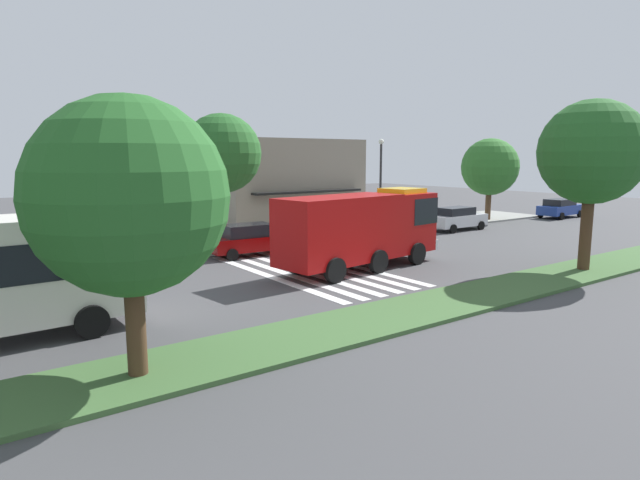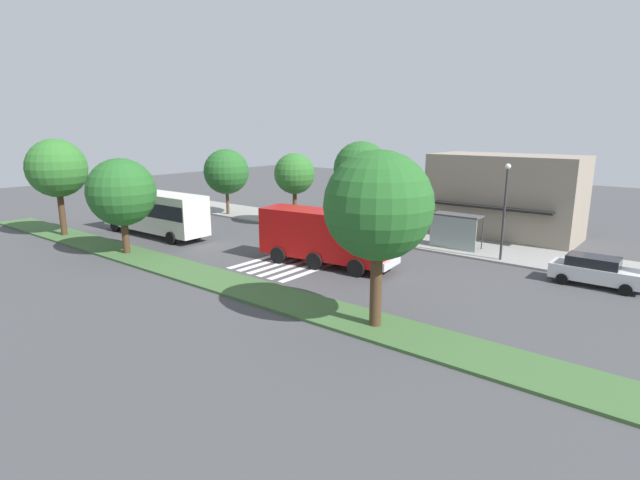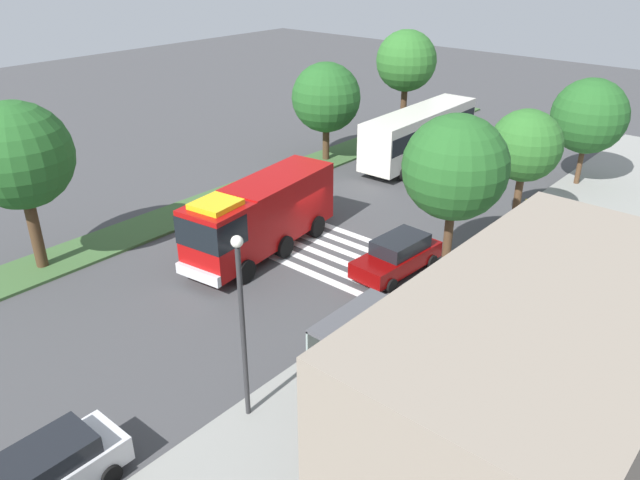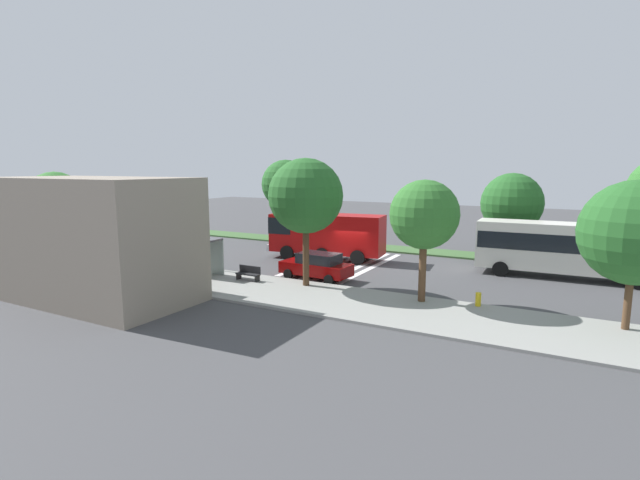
# 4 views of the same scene
# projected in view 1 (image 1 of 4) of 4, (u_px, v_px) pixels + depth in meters

# --- Properties ---
(ground_plane) EXTENTS (120.00, 120.00, 0.00)m
(ground_plane) POSITION_uv_depth(u_px,v_px,m) (303.00, 271.00, 24.94)
(ground_plane) COLOR #424244
(sidewalk) EXTENTS (60.00, 5.71, 0.14)m
(sidewalk) POSITION_uv_depth(u_px,v_px,m) (219.00, 244.00, 32.22)
(sidewalk) COLOR gray
(sidewalk) RESTS_ON ground_plane
(median_strip) EXTENTS (60.00, 3.00, 0.14)m
(median_strip) POSITION_uv_depth(u_px,v_px,m) (427.00, 308.00, 18.72)
(median_strip) COLOR #3D6033
(median_strip) RESTS_ON ground_plane
(crosswalk) EXTENTS (4.95, 11.27, 0.01)m
(crosswalk) POSITION_uv_depth(u_px,v_px,m) (311.00, 270.00, 25.19)
(crosswalk) COLOR silver
(crosswalk) RESTS_ON ground_plane
(fire_truck) EXTENTS (9.37, 3.63, 3.74)m
(fire_truck) POSITION_uv_depth(u_px,v_px,m) (365.00, 226.00, 25.40)
(fire_truck) COLOR #A50C0C
(fire_truck) RESTS_ON ground_plane
(parked_car_west) EXTENTS (4.75, 2.27, 1.72)m
(parked_car_west) POSITION_uv_depth(u_px,v_px,m) (250.00, 239.00, 28.84)
(parked_car_west) COLOR #720505
(parked_car_west) RESTS_ON ground_plane
(parked_car_mid) EXTENTS (4.76, 2.03, 1.69)m
(parked_car_mid) POSITION_uv_depth(u_px,v_px,m) (457.00, 218.00, 38.71)
(parked_car_mid) COLOR silver
(parked_car_mid) RESTS_ON ground_plane
(parked_car_east) EXTENTS (4.85, 2.24, 1.66)m
(parked_car_east) POSITION_uv_depth(u_px,v_px,m) (560.00, 208.00, 46.67)
(parked_car_east) COLOR navy
(parked_car_east) RESTS_ON ground_plane
(bus_stop_shelter) EXTENTS (3.50, 1.40, 2.46)m
(bus_stop_shelter) POSITION_uv_depth(u_px,v_px,m) (327.00, 209.00, 35.22)
(bus_stop_shelter) COLOR #4C4C51
(bus_stop_shelter) RESTS_ON sidewalk
(bench_near_shelter) EXTENTS (1.60, 0.50, 0.90)m
(bench_near_shelter) POSITION_uv_depth(u_px,v_px,m) (275.00, 233.00, 33.08)
(bench_near_shelter) COLOR black
(bench_near_shelter) RESTS_ON sidewalk
(street_lamp) EXTENTS (0.36, 0.36, 6.35)m
(street_lamp) POSITION_uv_depth(u_px,v_px,m) (381.00, 178.00, 36.25)
(street_lamp) COLOR #2D2D30
(street_lamp) RESTS_ON sidewalk
(storefront_building) EXTENTS (11.46, 6.53, 6.63)m
(storefront_building) POSITION_uv_depth(u_px,v_px,m) (285.00, 183.00, 41.17)
(storefront_building) COLOR gray
(storefront_building) RESTS_ON ground_plane
(sidewalk_tree_west) EXTENTS (3.60, 3.60, 6.40)m
(sidewalk_tree_west) POSITION_uv_depth(u_px,v_px,m) (87.00, 169.00, 25.61)
(sidewalk_tree_west) COLOR #513823
(sidewalk_tree_west) RESTS_ON sidewalk
(sidewalk_tree_center) EXTENTS (4.41, 4.41, 7.56)m
(sidewalk_tree_center) POSITION_uv_depth(u_px,v_px,m) (222.00, 154.00, 29.60)
(sidewalk_tree_center) COLOR #47301E
(sidewalk_tree_center) RESTS_ON sidewalk
(sidewalk_tree_east) EXTENTS (4.66, 4.66, 6.67)m
(sidewalk_tree_east) POSITION_uv_depth(u_px,v_px,m) (490.00, 167.00, 43.69)
(sidewalk_tree_east) COLOR #513823
(sidewalk_tree_east) RESTS_ON sidewalk
(median_tree_west) EXTENTS (4.63, 4.63, 6.60)m
(median_tree_west) POSITION_uv_depth(u_px,v_px,m) (129.00, 197.00, 12.21)
(median_tree_west) COLOR #47301E
(median_tree_west) RESTS_ON median_strip
(median_tree_center) EXTENTS (4.72, 4.72, 7.75)m
(median_tree_center) POSITION_uv_depth(u_px,v_px,m) (592.00, 153.00, 23.98)
(median_tree_center) COLOR #47301E
(median_tree_center) RESTS_ON median_strip
(fire_hydrant) EXTENTS (0.28, 0.28, 0.70)m
(fire_hydrant) POSITION_uv_depth(u_px,v_px,m) (31.00, 264.00, 24.24)
(fire_hydrant) COLOR gold
(fire_hydrant) RESTS_ON sidewalk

